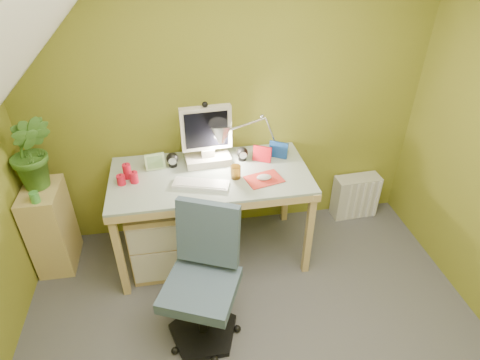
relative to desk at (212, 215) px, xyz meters
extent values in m
cube|color=olive|center=(0.19, 0.40, 0.80)|extent=(3.20, 0.01, 2.40)
cube|color=white|center=(-0.08, -0.14, 0.41)|extent=(0.42, 0.24, 0.02)
cube|color=red|center=(0.38, -0.14, 0.40)|extent=(0.30, 0.24, 0.01)
ellipsoid|color=silver|center=(0.38, -0.14, 0.42)|extent=(0.13, 0.10, 0.04)
cylinder|color=#996216|center=(0.18, -0.08, 0.45)|extent=(0.08, 0.08, 0.10)
cube|color=red|center=(0.42, 0.12, 0.46)|extent=(0.14, 0.08, 0.12)
cube|color=navy|center=(0.56, 0.16, 0.46)|extent=(0.14, 0.10, 0.13)
cube|color=#A2C587|center=(-0.40, 0.14, 0.46)|extent=(0.15, 0.04, 0.13)
cube|color=tan|center=(-1.26, 0.11, -0.04)|extent=(0.27, 0.41, 0.72)
imported|color=#396923|center=(-1.24, 0.16, 0.62)|extent=(0.32, 0.26, 0.58)
cylinder|color=green|center=(-1.24, -0.04, 0.36)|extent=(0.06, 0.06, 0.08)
cube|color=silver|center=(1.37, 0.30, -0.19)|extent=(0.42, 0.19, 0.41)
camera|label=1|loc=(-0.20, -2.51, 2.03)|focal=30.00mm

